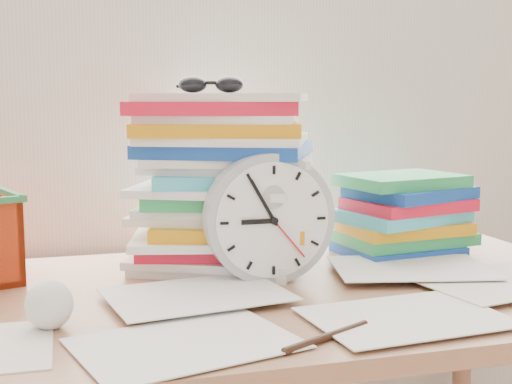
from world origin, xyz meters
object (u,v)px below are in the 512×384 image
object	(u,v)px
clock	(269,218)
paper_stack	(222,181)
desk	(230,334)
book_stack	(405,216)

from	to	relation	value
clock	paper_stack	bearing A→B (deg)	109.98
desk	book_stack	bearing A→B (deg)	21.29
paper_stack	clock	bearing A→B (deg)	-70.02
paper_stack	book_stack	distance (m)	0.39
clock	book_stack	xyz separation A→B (m)	(0.33, 0.12, -0.03)
desk	clock	xyz separation A→B (m)	(0.08, 0.04, 0.19)
paper_stack	book_stack	xyz separation A→B (m)	(0.38, -0.02, -0.08)
paper_stack	clock	world-z (taller)	paper_stack
desk	paper_stack	bearing A→B (deg)	80.37
book_stack	clock	bearing A→B (deg)	-159.96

